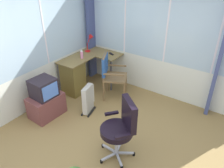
# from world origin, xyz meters

# --- Properties ---
(ground) EXTENTS (5.28, 4.90, 0.06)m
(ground) POSITION_xyz_m (0.00, 0.00, -0.03)
(ground) COLOR olive
(north_window_panel) EXTENTS (4.28, 0.07, 2.58)m
(north_window_panel) POSITION_xyz_m (0.00, 1.98, 1.28)
(north_window_panel) COLOR white
(north_window_panel) RESTS_ON ground
(east_window_panel) EXTENTS (0.07, 3.90, 2.58)m
(east_window_panel) POSITION_xyz_m (2.17, -0.00, 1.29)
(east_window_panel) COLOR white
(east_window_panel) RESTS_ON ground
(curtain_corner) EXTENTS (0.30, 0.08, 2.48)m
(curtain_corner) POSITION_xyz_m (2.04, 1.85, 1.24)
(curtain_corner) COLOR #444F82
(curtain_corner) RESTS_ON ground
(curtain_east_far) EXTENTS (0.31, 0.11, 2.48)m
(curtain_east_far) POSITION_xyz_m (2.09, -1.07, 1.24)
(curtain_east_far) COLOR #444F82
(curtain_east_far) RESTS_ON ground
(desk) EXTENTS (1.27, 0.96, 0.78)m
(desk) POSITION_xyz_m (1.15, 1.66, 0.42)
(desk) COLOR olive
(desk) RESTS_ON ground
(desk_lamp) EXTENTS (0.22, 0.19, 0.41)m
(desk_lamp) POSITION_xyz_m (1.82, 1.71, 1.05)
(desk_lamp) COLOR red
(desk_lamp) RESTS_ON desk
(tv_remote) EXTENTS (0.10, 0.15, 0.02)m
(tv_remote) POSITION_xyz_m (1.92, 1.19, 0.79)
(tv_remote) COLOR black
(tv_remote) RESTS_ON desk
(spray_bottle) EXTENTS (0.06, 0.06, 0.22)m
(spray_bottle) POSITION_xyz_m (1.36, 1.61, 0.88)
(spray_bottle) COLOR pink
(spray_bottle) RESTS_ON desk
(wooden_armchair) EXTENTS (0.64, 0.65, 0.99)m
(wooden_armchair) POSITION_xyz_m (1.42, 0.90, 0.63)
(wooden_armchair) COLOR brown
(wooden_armchair) RESTS_ON ground
(office_chair) EXTENTS (0.60, 0.61, 1.01)m
(office_chair) POSITION_xyz_m (0.11, -0.24, 0.59)
(office_chair) COLOR #B7B7BF
(office_chair) RESTS_ON ground
(tv_on_stand) EXTENTS (0.66, 0.47, 0.81)m
(tv_on_stand) POSITION_xyz_m (0.15, 1.52, 0.36)
(tv_on_stand) COLOR brown
(tv_on_stand) RESTS_ON ground
(space_heater) EXTENTS (0.41, 0.25, 0.60)m
(space_heater) POSITION_xyz_m (0.71, 0.91, 0.30)
(space_heater) COLOR silver
(space_heater) RESTS_ON ground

